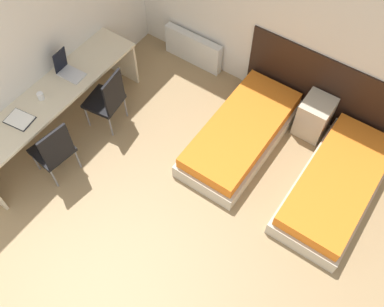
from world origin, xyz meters
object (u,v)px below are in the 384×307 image
object	(u,v)px
bed_near_door	(336,185)
chair_near_laptop	(107,99)
bed_near_window	(241,134)
nightstand	(314,117)
laptop	(68,69)
chair_near_notebook	(54,150)

from	to	relation	value
bed_near_door	chair_near_laptop	world-z (taller)	chair_near_laptop
bed_near_window	bed_near_door	xyz separation A→B (m)	(1.34, 0.00, 0.00)
nightstand	laptop	distance (m)	3.23
chair_near_laptop	chair_near_notebook	bearing A→B (deg)	-98.31
chair_near_laptop	laptop	distance (m)	0.60
bed_near_window	laptop	xyz separation A→B (m)	(-2.11, -0.82, 0.64)
chair_near_notebook	laptop	xyz separation A→B (m)	(-0.50, 0.86, 0.33)
bed_near_door	nightstand	size ratio (longest dim) A/B	3.37
chair_near_laptop	chair_near_notebook	world-z (taller)	same
bed_near_door	nightstand	xyz separation A→B (m)	(-0.67, 0.73, 0.09)
bed_near_window	chair_near_laptop	size ratio (longest dim) A/B	2.02
chair_near_notebook	laptop	world-z (taller)	laptop
nightstand	chair_near_notebook	world-z (taller)	chair_near_notebook
bed_near_window	chair_near_laptop	world-z (taller)	chair_near_laptop
bed_near_door	laptop	xyz separation A→B (m)	(-3.45, -0.82, 0.64)
bed_near_door	nightstand	bearing A→B (deg)	132.57
nightstand	laptop	bearing A→B (deg)	-150.86
bed_near_window	chair_near_notebook	distance (m)	2.35
bed_near_window	chair_near_notebook	size ratio (longest dim) A/B	2.02
bed_near_window	nightstand	xyz separation A→B (m)	(0.67, 0.73, 0.09)
bed_near_window	nightstand	distance (m)	1.00
bed_near_door	chair_near_notebook	bearing A→B (deg)	-150.41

